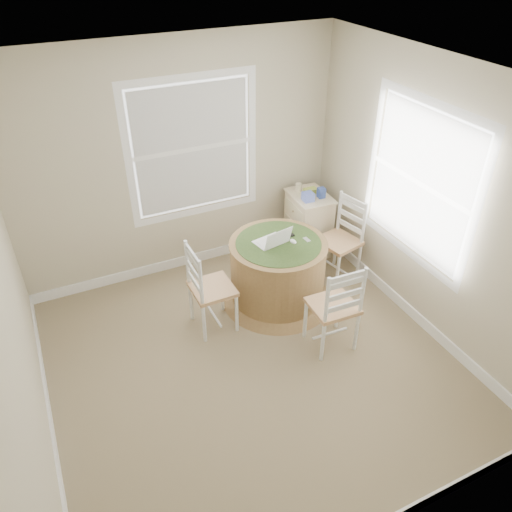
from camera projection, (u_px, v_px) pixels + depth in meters
room at (261, 233)px, 4.16m from camera, size 3.64×3.64×2.64m
round_table at (278, 269)px, 5.27m from camera, size 1.20×1.20×0.73m
chair_left at (212, 288)px, 4.88m from camera, size 0.41×0.43×0.95m
chair_near at (333, 305)px, 4.66m from camera, size 0.44×0.42×0.95m
chair_right at (339, 241)px, 5.58m from camera, size 0.48×0.50×0.95m
laptop at (272, 241)px, 5.07m from camera, size 0.36×0.33×0.22m
mouse at (293, 242)px, 5.10m from camera, size 0.06×0.10×0.03m
phone at (307, 240)px, 5.14m from camera, size 0.05×0.09×0.02m
keys at (291, 236)px, 5.20m from camera, size 0.06×0.05×0.02m
corner_chest at (308, 223)px, 6.08m from camera, size 0.46×0.60×0.77m
tissue_box at (308, 197)px, 5.73m from camera, size 0.13×0.13×0.10m
box_yellow at (310, 191)px, 5.89m from camera, size 0.16×0.11×0.06m
box_blue at (321, 193)px, 5.79m from camera, size 0.08×0.08×0.12m
cup_cream at (299, 187)px, 5.94m from camera, size 0.07×0.07×0.09m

